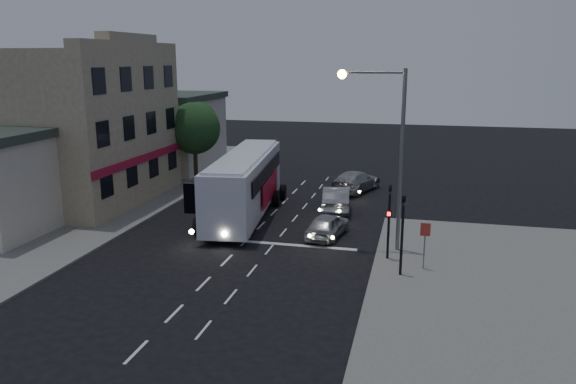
% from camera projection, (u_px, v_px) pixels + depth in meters
% --- Properties ---
extents(ground, '(120.00, 120.00, 0.00)m').
position_uv_depth(ground, '(233.00, 254.00, 28.21)').
color(ground, black).
extents(sidewalk_near, '(12.00, 24.00, 0.12)m').
position_uv_depth(sidewalk_near, '(522.00, 313.00, 21.47)').
color(sidewalk_near, slate).
rests_on(sidewalk_near, ground).
extents(sidewalk_far, '(12.00, 50.00, 0.12)m').
position_uv_depth(sidewalk_far, '(92.00, 200.00, 38.71)').
color(sidewalk_far, slate).
rests_on(sidewalk_far, ground).
extents(road_markings, '(8.00, 30.55, 0.01)m').
position_uv_depth(road_markings, '(275.00, 236.00, 31.05)').
color(road_markings, silver).
rests_on(road_markings, ground).
extents(tour_bus, '(4.07, 12.94, 3.90)m').
position_uv_depth(tour_bus, '(245.00, 182.00, 34.66)').
color(tour_bus, white).
rests_on(tour_bus, ground).
extents(car_suv, '(2.19, 4.11, 1.33)m').
position_uv_depth(car_suv, '(328.00, 225.00, 30.71)').
color(car_suv, '#A6A6A7').
rests_on(car_suv, ground).
extents(car_sedan_a, '(2.34, 4.95, 1.57)m').
position_uv_depth(car_sedan_a, '(336.00, 199.00, 36.09)').
color(car_sedan_a, '#949495').
rests_on(car_sedan_a, ground).
extents(car_sedan_b, '(3.69, 5.66, 1.53)m').
position_uv_depth(car_sedan_b, '(356.00, 181.00, 41.27)').
color(car_sedan_b, '#A8A8A8').
rests_on(car_sedan_b, ground).
extents(traffic_signal_main, '(0.25, 0.35, 4.10)m').
position_uv_depth(traffic_signal_main, '(389.00, 213.00, 26.66)').
color(traffic_signal_main, black).
rests_on(traffic_signal_main, sidewalk_near).
extents(traffic_signal_side, '(0.18, 0.15, 4.10)m').
position_uv_depth(traffic_signal_side, '(403.00, 225.00, 24.63)').
color(traffic_signal_side, black).
rests_on(traffic_signal_side, sidewalk_near).
extents(regulatory_sign, '(0.45, 0.12, 2.20)m').
position_uv_depth(regulatory_sign, '(425.00, 238.00, 25.51)').
color(regulatory_sign, slate).
rests_on(regulatory_sign, sidewalk_near).
extents(streetlight, '(3.32, 0.44, 9.00)m').
position_uv_depth(streetlight, '(389.00, 139.00, 27.30)').
color(streetlight, slate).
rests_on(streetlight, sidewalk_near).
extents(main_building, '(10.12, 12.00, 11.00)m').
position_uv_depth(main_building, '(73.00, 126.00, 37.74)').
color(main_building, gray).
rests_on(main_building, sidewalk_far).
extents(low_building_north, '(9.40, 9.40, 6.50)m').
position_uv_depth(low_building_north, '(161.00, 130.00, 49.40)').
color(low_building_north, beige).
rests_on(low_building_north, sidewalk_far).
extents(street_tree, '(4.00, 4.00, 6.20)m').
position_uv_depth(street_tree, '(194.00, 126.00, 43.24)').
color(street_tree, black).
rests_on(street_tree, sidewalk_far).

